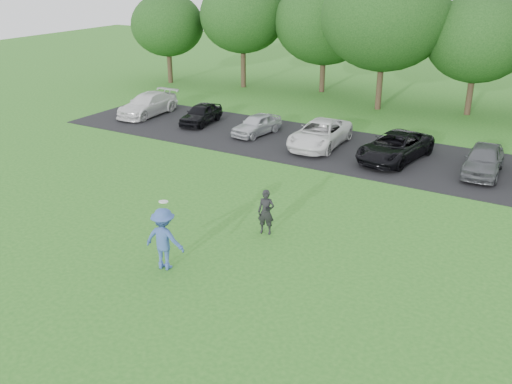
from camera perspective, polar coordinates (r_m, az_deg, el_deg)
ground at (r=16.95m, az=-6.06°, el=-7.95°), size 100.00×100.00×0.00m
parking_lot at (r=27.56m, az=10.08°, el=3.98°), size 32.00×6.50×0.03m
frisbee_player at (r=16.85m, az=-9.18°, el=-4.64°), size 1.32×0.88×2.22m
camera_bystander at (r=18.79m, az=1.01°, el=-2.03°), size 0.63×0.49×1.54m
parked_cars at (r=27.60m, az=8.96°, el=5.42°), size 27.79×5.11×1.24m
tree_row at (r=35.39m, az=18.91°, el=15.30°), size 42.39×9.85×8.64m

